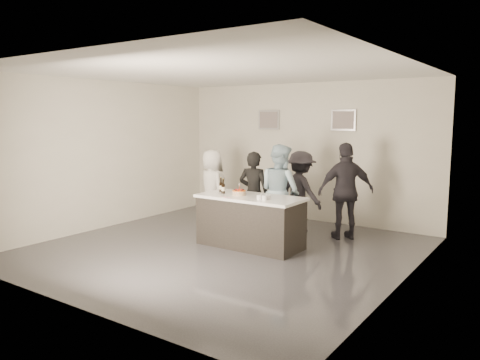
{
  "coord_description": "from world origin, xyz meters",
  "views": [
    {
      "loc": [
        4.69,
        -6.28,
        2.26
      ],
      "look_at": [
        0.0,
        0.5,
        1.15
      ],
      "focal_mm": 35.0,
      "sensor_mm": 36.0,
      "label": 1
    }
  ],
  "objects_px": {
    "cake": "(239,193)",
    "person_main_black": "(254,194)",
    "beer_bottle_b": "(223,186)",
    "person_guest_left": "(212,188)",
    "person_guest_back": "(300,191)",
    "person_main_blue": "(280,191)",
    "bar_counter": "(250,221)",
    "person_guest_right": "(346,191)",
    "beer_bottle_a": "(221,185)"
  },
  "relations": [
    {
      "from": "cake",
      "to": "person_main_blue",
      "type": "bearing_deg",
      "value": 69.95
    },
    {
      "from": "beer_bottle_a",
      "to": "person_main_black",
      "type": "bearing_deg",
      "value": 65.59
    },
    {
      "from": "beer_bottle_a",
      "to": "person_guest_back",
      "type": "distance_m",
      "value": 1.71
    },
    {
      "from": "bar_counter",
      "to": "beer_bottle_a",
      "type": "distance_m",
      "value": 0.9
    },
    {
      "from": "person_main_black",
      "to": "person_guest_left",
      "type": "height_order",
      "value": "person_main_black"
    },
    {
      "from": "beer_bottle_b",
      "to": "beer_bottle_a",
      "type": "bearing_deg",
      "value": 139.21
    },
    {
      "from": "beer_bottle_b",
      "to": "person_guest_right",
      "type": "height_order",
      "value": "person_guest_right"
    },
    {
      "from": "beer_bottle_a",
      "to": "person_main_black",
      "type": "xyz_separation_m",
      "value": [
        0.29,
        0.65,
        -0.22
      ]
    },
    {
      "from": "cake",
      "to": "person_guest_left",
      "type": "bearing_deg",
      "value": 144.81
    },
    {
      "from": "beer_bottle_b",
      "to": "person_guest_back",
      "type": "relative_size",
      "value": 0.16
    },
    {
      "from": "person_main_blue",
      "to": "person_guest_left",
      "type": "relative_size",
      "value": 1.11
    },
    {
      "from": "beer_bottle_b",
      "to": "person_guest_left",
      "type": "distance_m",
      "value": 1.42
    },
    {
      "from": "person_main_blue",
      "to": "person_guest_back",
      "type": "relative_size",
      "value": 1.1
    },
    {
      "from": "beer_bottle_a",
      "to": "person_guest_left",
      "type": "relative_size",
      "value": 0.16
    },
    {
      "from": "person_main_blue",
      "to": "person_guest_right",
      "type": "height_order",
      "value": "person_guest_right"
    },
    {
      "from": "person_main_black",
      "to": "person_guest_left",
      "type": "bearing_deg",
      "value": -22.19
    },
    {
      "from": "bar_counter",
      "to": "beer_bottle_b",
      "type": "bearing_deg",
      "value": -174.09
    },
    {
      "from": "beer_bottle_b",
      "to": "person_guest_back",
      "type": "height_order",
      "value": "person_guest_back"
    },
    {
      "from": "person_guest_back",
      "to": "cake",
      "type": "bearing_deg",
      "value": 93.97
    },
    {
      "from": "beer_bottle_b",
      "to": "person_guest_left",
      "type": "height_order",
      "value": "person_guest_left"
    },
    {
      "from": "person_main_black",
      "to": "beer_bottle_b",
      "type": "bearing_deg",
      "value": 66.34
    },
    {
      "from": "person_main_black",
      "to": "person_guest_back",
      "type": "xyz_separation_m",
      "value": [
        0.58,
        0.8,
        -0.01
      ]
    },
    {
      "from": "bar_counter",
      "to": "person_guest_left",
      "type": "relative_size",
      "value": 1.17
    },
    {
      "from": "person_main_blue",
      "to": "person_guest_left",
      "type": "bearing_deg",
      "value": 19.98
    },
    {
      "from": "person_main_black",
      "to": "person_main_blue",
      "type": "bearing_deg",
      "value": -177.32
    },
    {
      "from": "beer_bottle_b",
      "to": "person_main_blue",
      "type": "distance_m",
      "value": 1.13
    },
    {
      "from": "cake",
      "to": "person_main_blue",
      "type": "height_order",
      "value": "person_main_blue"
    },
    {
      "from": "beer_bottle_a",
      "to": "person_main_blue",
      "type": "distance_m",
      "value": 1.13
    },
    {
      "from": "person_main_black",
      "to": "person_main_blue",
      "type": "xyz_separation_m",
      "value": [
        0.5,
        0.14,
        0.07
      ]
    },
    {
      "from": "beer_bottle_b",
      "to": "person_guest_left",
      "type": "bearing_deg",
      "value": 136.22
    },
    {
      "from": "bar_counter",
      "to": "person_guest_left",
      "type": "distance_m",
      "value": 1.84
    },
    {
      "from": "person_main_black",
      "to": "person_main_blue",
      "type": "height_order",
      "value": "person_main_blue"
    },
    {
      "from": "cake",
      "to": "person_main_black",
      "type": "xyz_separation_m",
      "value": [
        -0.18,
        0.75,
        -0.13
      ]
    },
    {
      "from": "cake",
      "to": "person_main_black",
      "type": "relative_size",
      "value": 0.15
    },
    {
      "from": "beer_bottle_a",
      "to": "person_main_blue",
      "type": "height_order",
      "value": "person_main_blue"
    },
    {
      "from": "bar_counter",
      "to": "beer_bottle_a",
      "type": "bearing_deg",
      "value": 174.49
    },
    {
      "from": "cake",
      "to": "person_main_blue",
      "type": "distance_m",
      "value": 0.94
    },
    {
      "from": "person_main_black",
      "to": "person_guest_back",
      "type": "distance_m",
      "value": 0.99
    },
    {
      "from": "person_main_blue",
      "to": "person_guest_right",
      "type": "distance_m",
      "value": 1.22
    },
    {
      "from": "bar_counter",
      "to": "person_guest_back",
      "type": "xyz_separation_m",
      "value": [
        0.19,
        1.52,
        0.35
      ]
    },
    {
      "from": "person_guest_back",
      "to": "beer_bottle_b",
      "type": "bearing_deg",
      "value": 83.56
    },
    {
      "from": "person_guest_left",
      "to": "person_main_blue",
      "type": "bearing_deg",
      "value": -155.99
    },
    {
      "from": "person_guest_right",
      "to": "bar_counter",
      "type": "bearing_deg",
      "value": 9.59
    },
    {
      "from": "beer_bottle_b",
      "to": "person_main_blue",
      "type": "xyz_separation_m",
      "value": [
        0.65,
        0.91,
        -0.15
      ]
    },
    {
      "from": "person_main_black",
      "to": "person_guest_right",
      "type": "xyz_separation_m",
      "value": [
        1.56,
        0.75,
        0.09
      ]
    },
    {
      "from": "cake",
      "to": "beer_bottle_b",
      "type": "bearing_deg",
      "value": -176.07
    },
    {
      "from": "person_guest_left",
      "to": "person_guest_back",
      "type": "relative_size",
      "value": 1.0
    },
    {
      "from": "beer_bottle_b",
      "to": "person_guest_back",
      "type": "xyz_separation_m",
      "value": [
        0.73,
        1.58,
        -0.23
      ]
    },
    {
      "from": "cake",
      "to": "person_guest_back",
      "type": "bearing_deg",
      "value": 75.42
    },
    {
      "from": "bar_counter",
      "to": "beer_bottle_b",
      "type": "distance_m",
      "value": 0.8
    }
  ]
}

